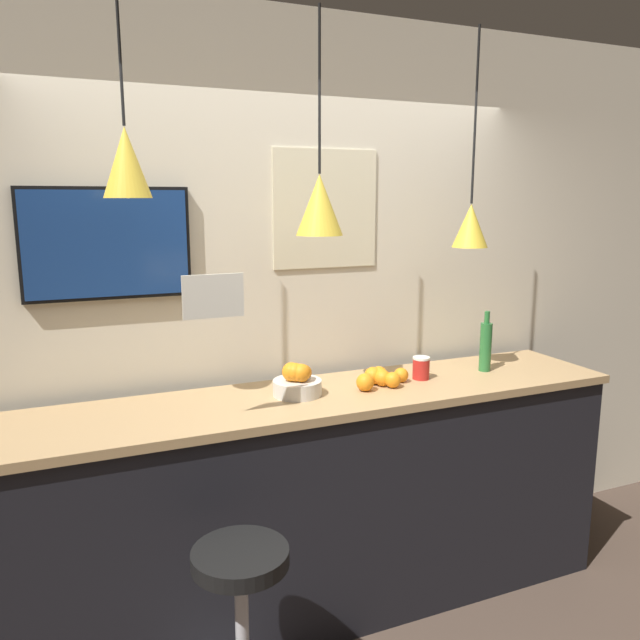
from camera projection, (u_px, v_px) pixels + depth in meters
back_wall at (289, 308)px, 3.21m from camera, size 8.00×0.06×2.90m
service_counter at (320, 503)px, 3.01m from camera, size 2.99×0.61×1.11m
bar_stool at (242, 623)px, 2.27m from camera, size 0.45×0.45×0.78m
fruit_bowl at (297, 382)px, 2.87m from camera, size 0.23×0.23×0.16m
orange_pile at (380, 377)px, 3.02m from camera, size 0.31×0.17×0.09m
juice_bottle at (486, 346)px, 3.27m from camera, size 0.06×0.06×0.32m
spread_jar at (421, 368)px, 3.13m from camera, size 0.09×0.09×0.11m
pendant_lamp_left at (126, 162)px, 2.40m from camera, size 0.19×0.19×0.80m
pendant_lamp_middle at (320, 204)px, 2.74m from camera, size 0.21×0.21×0.96m
pendant_lamp_right at (471, 224)px, 3.07m from camera, size 0.18×0.18×1.04m
mounted_tv at (107, 244)px, 2.76m from camera, size 0.73×0.04×0.50m
hanging_menu_board at (213, 296)px, 2.39m from camera, size 0.24×0.01×0.17m
wall_poster at (326, 209)px, 3.16m from camera, size 0.57×0.01×0.59m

